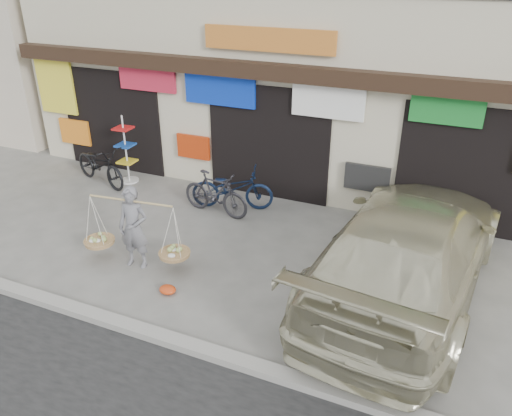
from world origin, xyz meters
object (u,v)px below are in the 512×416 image
at_px(street_vendor, 134,231).
at_px(bike_1, 215,193).
at_px(bike_2, 232,188).
at_px(bike_0, 100,165).
at_px(display_rack, 126,156).
at_px(suv, 409,247).

relative_size(street_vendor, bike_1, 1.26).
bearing_deg(bike_2, bike_0, 74.35).
distance_m(bike_0, display_rack, 0.71).
xyz_separation_m(street_vendor, display_rack, (-2.57, 3.24, -0.03)).
height_order(bike_0, suv, suv).
distance_m(bike_2, suv, 4.53).
bearing_deg(bike_1, bike_2, -19.17).
xyz_separation_m(bike_1, display_rack, (-2.95, 0.75, 0.21)).
relative_size(bike_1, bike_2, 0.89).
distance_m(bike_2, display_rack, 3.19).
bearing_deg(display_rack, bike_2, -5.61).
height_order(street_vendor, suv, suv).
bearing_deg(bike_1, street_vendor, 178.56).
xyz_separation_m(street_vendor, suv, (4.77, 1.20, 0.14)).
distance_m(bike_1, suv, 4.59).
distance_m(street_vendor, suv, 4.92).
relative_size(bike_1, suv, 0.27).
xyz_separation_m(bike_0, bike_1, (3.50, -0.34, -0.01)).
xyz_separation_m(bike_2, display_rack, (-3.17, 0.31, 0.22)).
distance_m(suv, display_rack, 7.62).
bearing_deg(bike_2, display_rack, 67.31).
xyz_separation_m(street_vendor, bike_0, (-3.12, 2.83, -0.22)).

